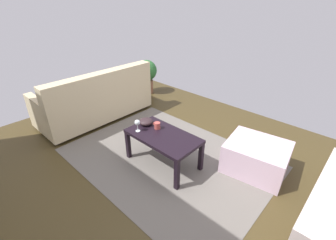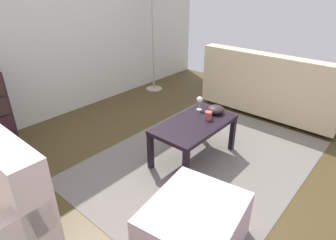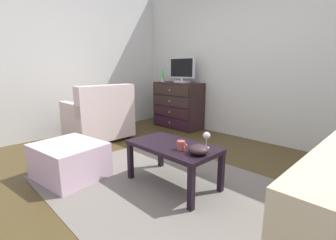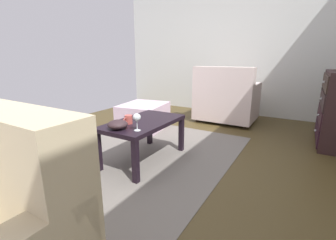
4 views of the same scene
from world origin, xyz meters
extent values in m
cube|color=#45371C|center=(0.00, 0.00, -0.03)|extent=(5.59, 4.55, 0.05)
cube|color=beige|center=(0.00, 2.04, 1.38)|extent=(5.59, 0.12, 2.76)
cube|color=slate|center=(0.20, -0.20, 0.00)|extent=(2.60, 1.90, 0.01)
cube|color=black|center=(-0.25, 0.13, 0.20)|extent=(0.05, 0.05, 0.39)
cube|color=black|center=(0.60, 0.13, 0.20)|extent=(0.05, 0.05, 0.39)
cube|color=black|center=(-0.25, -0.32, 0.20)|extent=(0.05, 0.05, 0.39)
cube|color=black|center=(0.60, -0.32, 0.20)|extent=(0.05, 0.05, 0.39)
cube|color=black|center=(0.17, -0.10, 0.41)|extent=(0.91, 0.51, 0.04)
cylinder|color=silver|center=(0.47, 0.05, 0.43)|extent=(0.06, 0.06, 0.00)
cylinder|color=silver|center=(0.47, 0.05, 0.48)|extent=(0.01, 0.01, 0.09)
sphere|color=silver|center=(0.47, 0.05, 0.55)|extent=(0.07, 0.07, 0.07)
cylinder|color=#B64C45|center=(0.33, -0.16, 0.47)|extent=(0.08, 0.08, 0.08)
torus|color=#B64C45|center=(0.38, -0.16, 0.48)|extent=(0.05, 0.01, 0.05)
ellipsoid|color=#302124|center=(0.52, -0.13, 0.47)|extent=(0.18, 0.18, 0.08)
cylinder|color=#332319|center=(2.29, 0.64, 0.03)|extent=(0.05, 0.05, 0.05)
cylinder|color=#332319|center=(1.60, -1.08, 0.03)|extent=(0.05, 0.05, 0.05)
cylinder|color=#332319|center=(1.60, 0.64, 0.03)|extent=(0.05, 0.05, 0.05)
cube|color=beige|center=(1.94, -0.22, 0.23)|extent=(0.85, 1.88, 0.35)
cube|color=beige|center=(1.62, -0.22, 0.64)|extent=(0.20, 1.88, 0.48)
cube|color=beige|center=(1.94, 0.66, 0.50)|extent=(0.81, 0.12, 0.20)
cylinder|color=#332319|center=(-1.52, 0.57, 0.03)|extent=(0.05, 0.05, 0.05)
cube|color=beige|center=(-1.54, 0.18, 0.69)|extent=(0.20, 0.94, 0.47)
cube|color=silver|center=(-0.75, -0.77, 0.19)|extent=(0.78, 0.70, 0.38)
cylinder|color=#A59E8C|center=(1.43, 1.68, 0.01)|extent=(0.28, 0.28, 0.02)
cylinder|color=#A59E8C|center=(1.43, 1.68, 0.87)|extent=(0.02, 0.02, 1.69)
camera|label=1|loc=(-1.50, 1.61, 1.94)|focal=24.80mm
camera|label=2|loc=(-1.97, -1.59, 1.77)|focal=30.51mm
camera|label=3|loc=(1.73, -1.71, 1.17)|focal=25.21mm
camera|label=4|loc=(2.03, 1.30, 1.06)|focal=24.92mm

